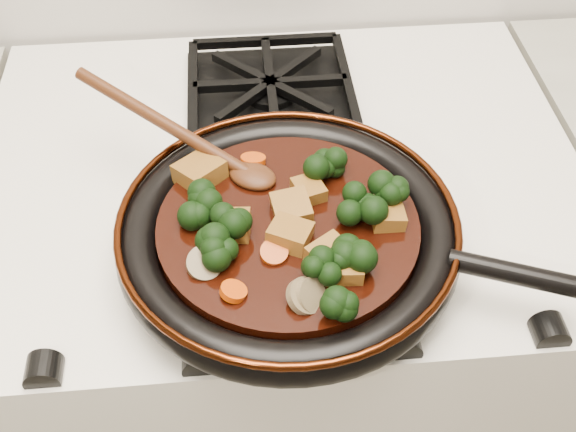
{
  "coord_description": "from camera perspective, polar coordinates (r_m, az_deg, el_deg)",
  "views": [
    {
      "loc": [
        -0.05,
        1.02,
        1.51
      ],
      "look_at": [
        -0.0,
        1.53,
        0.97
      ],
      "focal_mm": 45.0,
      "sensor_mm": 36.0,
      "label": 1
    }
  ],
  "objects": [
    {
      "name": "stove",
      "position": [
        1.26,
        -0.53,
        -11.27
      ],
      "size": [
        0.76,
        0.6,
        0.9
      ],
      "primitive_type": "cube",
      "color": "white",
      "rests_on": "ground"
    },
    {
      "name": "burner_grate_front",
      "position": [
        0.8,
        0.09,
        -1.9
      ],
      "size": [
        0.23,
        0.23,
        0.03
      ],
      "primitive_type": null,
      "color": "black",
      "rests_on": "stove"
    },
    {
      "name": "burner_grate_back",
      "position": [
        1.01,
        -1.4,
        10.04
      ],
      "size": [
        0.23,
        0.23,
        0.03
      ],
      "primitive_type": null,
      "color": "black",
      "rests_on": "stove"
    },
    {
      "name": "skillet",
      "position": [
        0.77,
        0.14,
        -1.38
      ],
      "size": [
        0.47,
        0.36,
        0.05
      ],
      "rotation": [
        0.0,
        0.0,
        -0.38
      ],
      "color": "black",
      "rests_on": "burner_grate_front"
    },
    {
      "name": "braising_sauce",
      "position": [
        0.76,
        -0.0,
        -1.09
      ],
      "size": [
        0.28,
        0.28,
        0.02
      ],
      "primitive_type": "cylinder",
      "color": "black",
      "rests_on": "skillet"
    },
    {
      "name": "tofu_cube_0",
      "position": [
        0.74,
        -4.45,
        -0.79
      ],
      "size": [
        0.04,
        0.04,
        0.02
      ],
      "primitive_type": "cube",
      "rotation": [
        -0.08,
        0.02,
        1.41
      ],
      "color": "brown",
      "rests_on": "braising_sauce"
    },
    {
      "name": "tofu_cube_1",
      "position": [
        0.71,
        3.52,
        -3.35
      ],
      "size": [
        0.06,
        0.06,
        0.03
      ],
      "primitive_type": "cube",
      "rotation": [
        0.07,
        0.02,
        0.61
      ],
      "color": "brown",
      "rests_on": "braising_sauce"
    },
    {
      "name": "tofu_cube_2",
      "position": [
        0.71,
        4.37,
        -4.01
      ],
      "size": [
        0.04,
        0.04,
        0.02
      ],
      "primitive_type": "cube",
      "rotation": [
        0.02,
        -0.03,
        3.09
      ],
      "color": "brown",
      "rests_on": "braising_sauce"
    },
    {
      "name": "tofu_cube_3",
      "position": [
        0.8,
        -6.98,
        3.46
      ],
      "size": [
        0.06,
        0.07,
        0.03
      ],
      "primitive_type": "cube",
      "rotation": [
        0.04,
        0.11,
        2.29
      ],
      "color": "brown",
      "rests_on": "braising_sauce"
    },
    {
      "name": "tofu_cube_4",
      "position": [
        0.76,
        0.29,
        0.56
      ],
      "size": [
        0.05,
        0.05,
        0.03
      ],
      "primitive_type": "cube",
      "rotation": [
        0.1,
        -0.08,
        0.13
      ],
      "color": "brown",
      "rests_on": "braising_sauce"
    },
    {
      "name": "tofu_cube_5",
      "position": [
        0.73,
        0.15,
        -1.53
      ],
      "size": [
        0.05,
        0.05,
        0.03
      ],
      "primitive_type": "cube",
      "rotation": [
        0.11,
        -0.05,
        2.69
      ],
      "color": "brown",
      "rests_on": "braising_sauce"
    },
    {
      "name": "tofu_cube_6",
      "position": [
        0.76,
        7.9,
        -0.03
      ],
      "size": [
        0.03,
        0.04,
        0.02
      ],
      "primitive_type": "cube",
      "rotation": [
        0.09,
        0.07,
        1.56
      ],
      "color": "brown",
      "rests_on": "braising_sauce"
    },
    {
      "name": "tofu_cube_7",
      "position": [
        0.78,
        1.64,
        2.01
      ],
      "size": [
        0.04,
        0.04,
        0.02
      ],
      "primitive_type": "cube",
      "rotation": [
        0.01,
        0.01,
        1.88
      ],
      "color": "brown",
      "rests_on": "braising_sauce"
    },
    {
      "name": "broccoli_floret_0",
      "position": [
        0.76,
        -6.8,
        0.51
      ],
      "size": [
        0.09,
        0.09,
        0.06
      ],
      "primitive_type": null,
      "rotation": [
        0.18,
        0.02,
        1.01
      ],
      "color": "black",
      "rests_on": "braising_sauce"
    },
    {
      "name": "broccoli_floret_1",
      "position": [
        0.76,
        5.77,
        0.62
      ],
      "size": [
        0.08,
        0.08,
        0.06
      ],
      "primitive_type": null,
      "rotation": [
        -0.03,
        -0.07,
        1.2
      ],
      "color": "black",
      "rests_on": "braising_sauce"
    },
    {
      "name": "broccoli_floret_2",
      "position": [
        0.74,
        -4.2,
        -0.87
      ],
      "size": [
        0.07,
        0.07,
        0.06
      ],
      "primitive_type": null,
      "rotation": [
        0.06,
        -0.1,
        1.37
      ],
      "color": "black",
      "rests_on": "braising_sauce"
    },
    {
      "name": "broccoli_floret_3",
      "position": [
        0.71,
        -5.29,
        -2.88
      ],
      "size": [
        0.09,
        0.09,
        0.07
      ],
      "primitive_type": null,
      "rotation": [
        0.18,
        0.03,
        2.11
      ],
      "color": "black",
      "rests_on": "braising_sauce"
    },
    {
      "name": "broccoli_floret_4",
      "position": [
        0.77,
        7.75,
        1.41
      ],
      "size": [
        0.09,
        0.08,
        0.06
      ],
      "primitive_type": null,
      "rotation": [
        0.13,
        0.02,
        1.01
      ],
      "color": "black",
      "rests_on": "braising_sauce"
    },
    {
      "name": "broccoli_floret_5",
      "position": [
        0.69,
        3.15,
        -4.61
      ],
      "size": [
        0.08,
        0.08,
        0.06
      ],
      "primitive_type": null,
      "rotation": [
        -0.0,
        -0.11,
        1.02
      ],
      "color": "black",
      "rests_on": "braising_sauce"
    },
    {
      "name": "broccoli_floret_6",
      "position": [
        0.8,
        2.95,
        3.73
      ],
      "size": [
        0.08,
        0.09,
        0.07
      ],
      "primitive_type": null,
      "rotation": [
        0.2,
        -0.2,
        0.97
      ],
      "color": "black",
      "rests_on": "braising_sauce"
    },
    {
      "name": "broccoli_floret_7",
      "position": [
        0.68,
        3.49,
        -6.72
      ],
      "size": [
        0.07,
        0.07,
        0.05
      ],
      "primitive_type": null,
      "rotation": [
        0.08,
        0.01,
        2.91
      ],
      "color": "black",
      "rests_on": "braising_sauce"
    },
    {
      "name": "broccoli_floret_8",
      "position": [
        0.71,
        4.65,
        -3.12
      ],
      "size": [
        0.09,
        0.08,
        0.08
      ],
      "primitive_type": null,
      "rotation": [
        0.12,
        0.25,
        0.36
      ],
      "color": "black",
      "rests_on": "braising_sauce"
    },
    {
      "name": "carrot_coin_0",
      "position": [
        0.69,
        -4.34,
        -5.95
      ],
      "size": [
        0.03,
        0.03,
        0.02
      ],
      "primitive_type": "cylinder",
      "rotation": [
        -0.09,
        0.31,
        0.0
      ],
      "color": "#C63E05",
      "rests_on": "braising_sauce"
    },
    {
      "name": "carrot_coin_1",
      "position": [
        0.81,
        3.1,
        4.07
      ],
      "size": [
        0.03,
        0.03,
        0.02
      ],
      "primitive_type": "cylinder",
      "rotation": [
        0.11,
        0.34,
        0.0
      ],
      "color": "#C63E05",
      "rests_on": "braising_sauce"
    },
    {
      "name": "carrot_coin_2",
      "position": [
        0.72,
        -1.11,
        -2.91
      ],
      "size": [
        0.03,
        0.03,
        0.02
      ],
      "primitive_type": "cylinder",
      "rotation": [
        0.27,
        0.04,
        0.0
      ],
      "color": "#C63E05",
      "rests_on": "braising_sauce"
    },
    {
      "name": "carrot_coin_3",
      "position": [
        0.82,
        -2.77,
        4.47
      ],
      "size": [
        0.03,
        0.03,
        0.02
      ],
      "primitive_type": "cylinder",
      "rotation": [
        -0.27,
        0.07,
        0.0
      ],
      "color": "#C63E05",
      "rests_on": "braising_sauce"
    },
    {
      "name": "mushroom_slice_0",
      "position": [
        0.68,
        1.32,
        -6.36
      ],
      "size": [
        0.05,
        0.05,
        0.03
      ],
      "primitive_type": "cylinder",
      "rotation": [
        0.62,
        0.0,
        1.04
      ],
      "color": "brown",
      "rests_on": "braising_sauce"
    },
    {
      "name": "mushroom_slice_1",
      "position": [
        0.69,
        1.8,
        -6.29
      ],
      "size": [
        0.04,
        0.04,
        0.03
      ],
      "primitive_type": "cylinder",
      "rotation": [
        0.86,
        0.0,
        1.0
      ],
      "color": "brown",
      "rests_on": "braising_sauce"
    },
    {
      "name": "mushroom_slice_2",
      "position": [
        0.71,
        -6.63,
        -3.74
      ],
      "size": [
        0.05,
        0.05,
        0.02
      ],
      "primitive_type": "cylinder",
      "rotation": [
        0.47,
        0.0,
        0.41
      ],
      "color": "brown",
      "rests_on": "braising_sauce"
    },
    {
      "name": "mushroom_slice_3",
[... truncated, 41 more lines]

